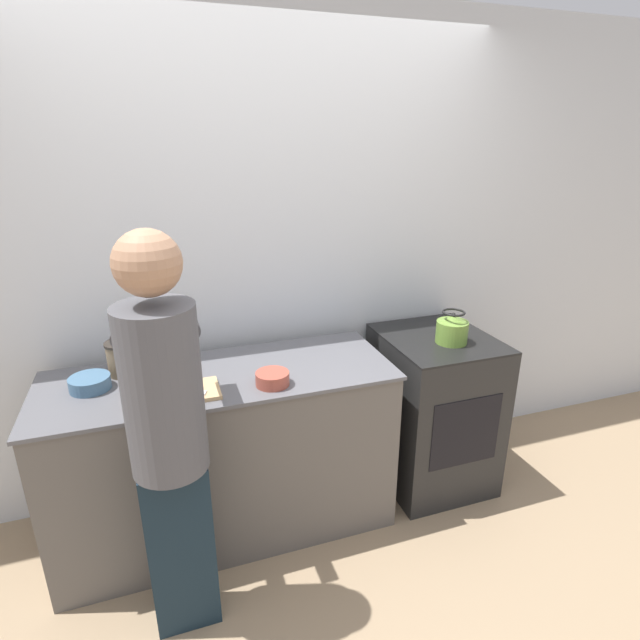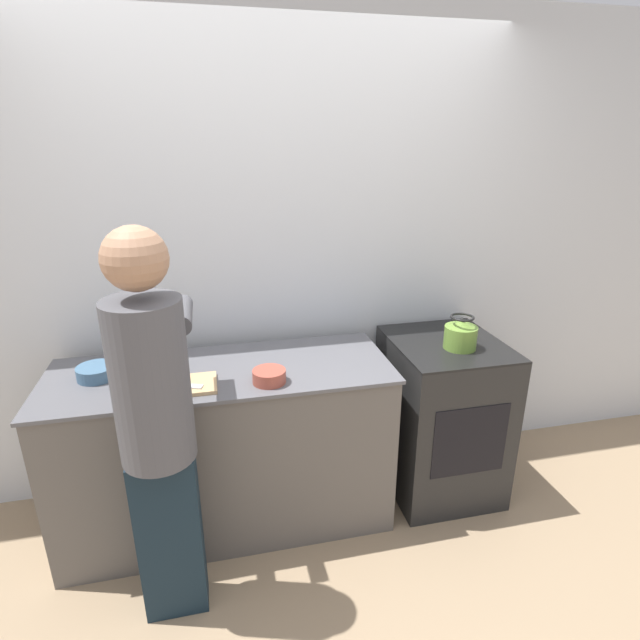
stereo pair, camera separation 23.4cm
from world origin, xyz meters
TOP-DOWN VIEW (x-y plane):
  - ground_plane at (0.00, 0.00)m, footprint 12.00×12.00m
  - wall_back at (0.00, 0.72)m, footprint 8.00×0.05m
  - counter at (-0.34, 0.30)m, footprint 1.66×0.63m
  - oven at (0.87, 0.33)m, footprint 0.58×0.65m
  - person at (-0.60, -0.18)m, footprint 0.32×0.56m
  - cutting_board at (-0.56, 0.15)m, footprint 0.40×0.20m
  - knife at (-0.54, 0.14)m, footprint 0.21×0.11m
  - kettle at (0.89, 0.24)m, footprint 0.17×0.17m
  - bowl_prep at (-0.13, 0.12)m, footprint 0.15×0.15m
  - bowl_mixing at (-0.91, 0.34)m, footprint 0.18×0.18m
  - canister_jar at (-0.77, 0.46)m, footprint 0.15×0.15m

SIDE VIEW (x-z plane):
  - ground_plane at x=0.00m, z-range 0.00..0.00m
  - counter at x=-0.34m, z-range 0.00..0.88m
  - oven at x=0.87m, z-range 0.00..0.90m
  - cutting_board at x=-0.56m, z-range 0.88..0.90m
  - knife at x=-0.54m, z-range 0.90..0.91m
  - bowl_mixing at x=-0.91m, z-range 0.88..0.94m
  - bowl_prep at x=-0.13m, z-range 0.88..0.94m
  - person at x=-0.60m, z-range 0.10..1.76m
  - canister_jar at x=-0.77m, z-range 0.88..1.04m
  - kettle at x=0.89m, z-range 0.89..1.07m
  - wall_back at x=0.00m, z-range 0.00..2.60m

